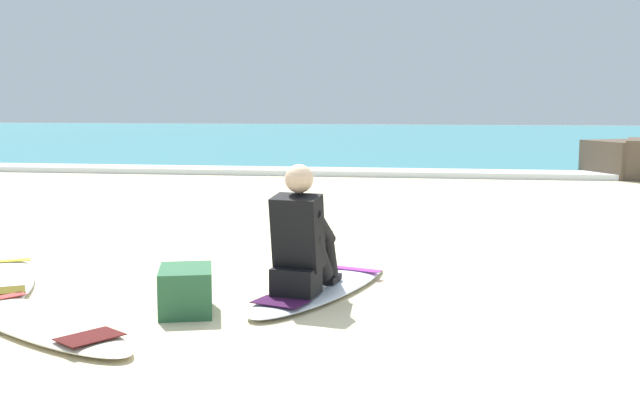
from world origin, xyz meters
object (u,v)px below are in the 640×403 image
(surfboard_spare_near, at_px, (34,321))
(surfboard_main, at_px, (322,288))
(beach_bag, at_px, (186,290))
(surfboard_spare_far, at_px, (1,278))
(surfer_seated, at_px, (302,243))

(surfboard_spare_near, bearing_deg, surfboard_main, 34.06)
(surfboard_spare_near, relative_size, beach_bag, 4.36)
(surfboard_spare_far, bearing_deg, surfboard_spare_near, -51.33)
(surfer_seated, xyz_separation_m, surfboard_spare_far, (-2.53, 0.20, -0.40))
(surfboard_spare_near, height_order, surfboard_spare_far, same)
(surfboard_main, bearing_deg, beach_bag, -139.85)
(surfboard_spare_far, xyz_separation_m, beach_bag, (1.78, -0.65, 0.12))
(surfboard_main, height_order, surfer_seated, surfer_seated)
(surfer_seated, bearing_deg, beach_bag, -148.94)
(surfboard_main, bearing_deg, surfboard_spare_near, -145.94)
(surfer_seated, distance_m, surfboard_spare_far, 2.57)
(beach_bag, bearing_deg, surfboard_spare_near, -152.76)
(surfer_seated, xyz_separation_m, surfboard_spare_near, (-1.64, -0.91, -0.40))
(surfboard_main, xyz_separation_m, surfer_seated, (-0.11, -0.28, 0.40))
(surfer_seated, distance_m, beach_bag, 0.91)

